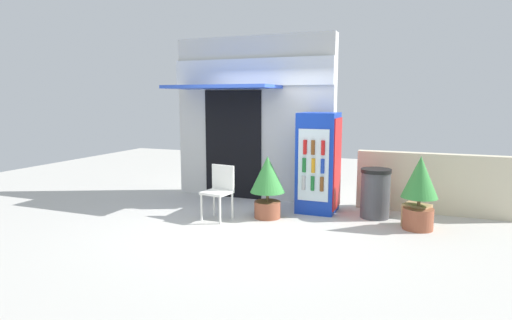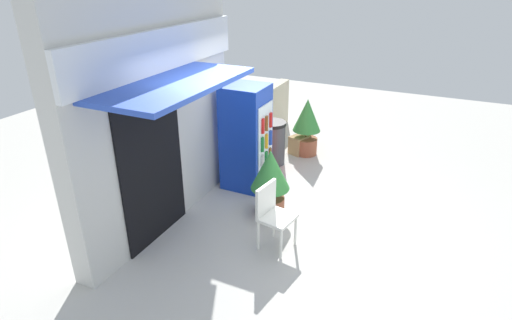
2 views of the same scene
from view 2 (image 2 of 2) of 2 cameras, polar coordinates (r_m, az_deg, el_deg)
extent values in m
plane|color=beige|center=(6.05, 4.05, -9.02)|extent=(16.00, 16.00, 0.00)
cube|color=silver|center=(5.68, -13.42, 5.72)|extent=(3.20, 0.29, 3.14)
cube|color=white|center=(5.35, -12.76, 14.49)|extent=(3.20, 0.08, 0.50)
cube|color=blue|center=(4.84, -10.90, 10.18)|extent=(2.05, 0.98, 0.06)
cube|color=black|center=(5.50, -14.00, -0.73)|extent=(1.19, 0.03, 2.13)
cube|color=#1438B2|center=(6.76, -1.40, 3.11)|extent=(0.65, 0.66, 1.73)
cube|color=silver|center=(6.62, 1.26, 2.64)|extent=(0.52, 0.02, 1.21)
cube|color=red|center=(7.04, -0.19, 4.02)|extent=(0.02, 0.60, 1.55)
cylinder|color=#B2B2B7|center=(6.61, 0.82, -0.28)|extent=(0.06, 0.06, 0.24)
cylinder|color=#196B2D|center=(6.73, 1.37, 0.22)|extent=(0.06, 0.06, 0.24)
cylinder|color=brown|center=(6.86, 1.89, 0.72)|extent=(0.06, 0.06, 0.24)
cylinder|color=#196B2D|center=(6.49, 0.85, 2.15)|extent=(0.06, 0.06, 0.24)
cylinder|color=orange|center=(6.62, 1.41, 2.62)|extent=(0.06, 0.06, 0.24)
cylinder|color=#1938A5|center=(6.75, 1.95, 3.08)|extent=(0.06, 0.06, 0.24)
cylinder|color=red|center=(6.39, 0.91, 4.68)|extent=(0.06, 0.06, 0.24)
cylinder|color=brown|center=(6.50, 1.40, 5.06)|extent=(0.06, 0.06, 0.24)
cylinder|color=red|center=(6.65, 1.99, 5.50)|extent=(0.06, 0.06, 0.24)
cylinder|color=white|center=(5.32, 3.43, -11.50)|extent=(0.04, 0.04, 0.43)
cylinder|color=white|center=(5.59, 5.44, -9.62)|extent=(0.04, 0.04, 0.43)
cylinder|color=white|center=(5.47, 0.30, -10.31)|extent=(0.04, 0.04, 0.43)
cylinder|color=white|center=(5.73, 2.40, -8.54)|extent=(0.04, 0.04, 0.43)
cube|color=white|center=(5.39, 2.95, -7.91)|extent=(0.48, 0.46, 0.04)
cube|color=white|center=(5.36, 1.36, -5.31)|extent=(0.42, 0.11, 0.41)
cylinder|color=#995138|center=(6.26, 1.90, -6.20)|extent=(0.43, 0.43, 0.28)
cylinder|color=brown|center=(6.15, 1.93, -4.47)|extent=(0.05, 0.05, 0.16)
cone|color=#388C3D|center=(5.98, 1.98, -1.31)|extent=(0.57, 0.57, 0.60)
cylinder|color=#995138|center=(8.29, 6.80, 1.93)|extent=(0.45, 0.45, 0.33)
cylinder|color=brown|center=(8.19, 6.89, 3.51)|extent=(0.05, 0.05, 0.16)
cone|color=#388C3D|center=(8.06, 7.03, 6.14)|extent=(0.54, 0.54, 0.63)
cylinder|color=#47474C|center=(7.75, 2.24, 2.17)|extent=(0.47, 0.47, 0.76)
cylinder|color=black|center=(7.60, 2.29, 5.02)|extent=(0.49, 0.49, 0.06)
cube|color=beige|center=(8.74, 0.70, 5.86)|extent=(2.63, 0.21, 1.04)
cube|color=tan|center=(8.30, 5.98, 2.12)|extent=(0.45, 0.40, 0.36)
camera|label=1|loc=(8.62, 55.28, 4.73)|focal=29.90mm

